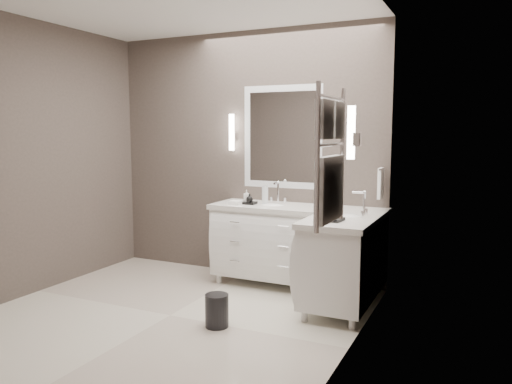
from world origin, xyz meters
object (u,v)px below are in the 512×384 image
at_px(towel_ladder, 330,165).
at_px(vanity_back, 272,239).
at_px(waste_bin, 217,311).
at_px(vanity_right, 346,254).

bearing_deg(towel_ladder, vanity_back, 124.10).
distance_m(vanity_back, waste_bin, 1.32).
height_order(vanity_right, towel_ladder, towel_ladder).
relative_size(towel_ladder, waste_bin, 3.28).
xyz_separation_m(vanity_back, vanity_right, (0.88, -0.33, 0.00)).
bearing_deg(towel_ladder, vanity_right, 99.84).
relative_size(vanity_right, waste_bin, 4.52).
distance_m(vanity_right, waste_bin, 1.30).
distance_m(vanity_back, towel_ladder, 2.16).
height_order(vanity_right, waste_bin, vanity_right).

